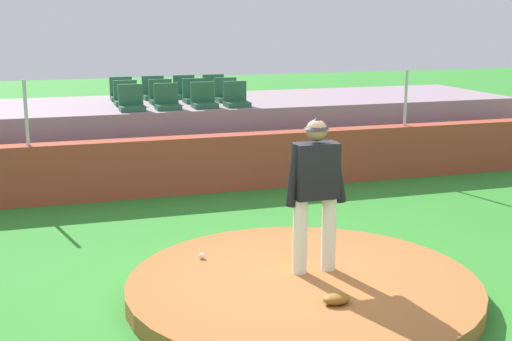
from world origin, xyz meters
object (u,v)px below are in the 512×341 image
object	(u,v)px
stadium_chair_8	(122,93)
stadium_chair_10	(185,91)
fielding_glove	(336,299)
stadium_chair_9	(154,92)
stadium_chair_11	(214,90)
stadium_chair_1	(167,101)
stadium_chair_6	(195,95)
stadium_chair_2	(204,100)
stadium_chair_7	(227,94)
baseball	(202,256)
stadium_chair_4	(126,97)
pitcher	(315,184)
stadium_chair_3	(236,99)
stadium_chair_5	(161,96)

from	to	relation	value
stadium_chair_8	stadium_chair_10	size ratio (longest dim) A/B	1.00
fielding_glove	stadium_chair_9	world-z (taller)	stadium_chair_9
stadium_chair_8	stadium_chair_11	distance (m)	2.08
stadium_chair_1	stadium_chair_9	xyz separation A→B (m)	(0.03, 1.78, 0.00)
stadium_chair_6	stadium_chair_8	distance (m)	1.67
stadium_chair_1	stadium_chair_11	distance (m)	2.26
stadium_chair_8	stadium_chair_1	bearing A→B (deg)	111.15
stadium_chair_2	stadium_chair_8	distance (m)	2.23
stadium_chair_9	stadium_chair_1	bearing A→B (deg)	89.11
stadium_chair_7	baseball	bearing A→B (deg)	72.10
stadium_chair_2	stadium_chair_7	size ratio (longest dim) A/B	1.00
baseball	stadium_chair_9	bearing A→B (deg)	85.13
stadium_chair_4	stadium_chair_7	size ratio (longest dim) A/B	1.00
stadium_chair_6	stadium_chair_8	xyz separation A→B (m)	(-1.43, 0.87, 0.00)
fielding_glove	stadium_chair_1	size ratio (longest dim) A/B	0.60
pitcher	stadium_chair_10	size ratio (longest dim) A/B	3.70
stadium_chair_4	stadium_chair_7	xyz separation A→B (m)	(2.14, -0.01, 0.00)
stadium_chair_3	stadium_chair_4	xyz separation A→B (m)	(-2.10, 0.88, 0.00)
stadium_chair_5	stadium_chair_8	size ratio (longest dim) A/B	1.00
baseball	stadium_chair_10	world-z (taller)	stadium_chair_10
stadium_chair_7	stadium_chair_3	bearing A→B (deg)	87.48
pitcher	stadium_chair_8	bearing A→B (deg)	98.87
stadium_chair_2	stadium_chair_9	xyz separation A→B (m)	(-0.72, 1.74, 0.00)
baseball	stadium_chair_2	world-z (taller)	stadium_chair_2
stadium_chair_9	stadium_chair_10	xyz separation A→B (m)	(0.69, -0.02, 0.00)
stadium_chair_5	stadium_chair_7	distance (m)	1.40
stadium_chair_7	stadium_chair_9	distance (m)	1.68
baseball	stadium_chair_1	size ratio (longest dim) A/B	0.15
fielding_glove	stadium_chair_2	bearing A→B (deg)	-90.00
fielding_glove	stadium_chair_3	xyz separation A→B (m)	(0.95, 7.19, 1.28)
stadium_chair_4	stadium_chair_9	bearing A→B (deg)	-128.88
stadium_chair_3	stadium_chair_5	world-z (taller)	same
stadium_chair_2	pitcher	bearing A→B (deg)	88.59
stadium_chair_2	stadium_chair_4	distance (m)	1.67
stadium_chair_10	stadium_chair_6	bearing A→B (deg)	91.99
stadium_chair_1	stadium_chair_6	size ratio (longest dim) A/B	1.00
stadium_chair_2	stadium_chair_3	distance (m)	0.66
stadium_chair_1	stadium_chair_5	distance (m)	0.93
stadium_chair_11	stadium_chair_1	bearing A→B (deg)	51.60
stadium_chair_2	stadium_chair_4	xyz separation A→B (m)	(-1.43, 0.85, 0.00)
stadium_chair_1	stadium_chair_4	distance (m)	1.12
baseball	stadium_chair_5	xyz separation A→B (m)	(0.63, 6.33, 1.30)
stadium_chair_1	stadium_chair_10	size ratio (longest dim) A/B	1.00
fielding_glove	stadium_chair_1	xyz separation A→B (m)	(-0.45, 7.19, 1.28)
stadium_chair_6	fielding_glove	bearing A→B (deg)	87.90
fielding_glove	stadium_chair_2	distance (m)	7.34
stadium_chair_1	stadium_chair_5	size ratio (longest dim) A/B	1.00
fielding_glove	baseball	bearing A→B (deg)	-57.52
stadium_chair_3	stadium_chair_6	bearing A→B (deg)	-53.26
stadium_chair_1	stadium_chair_3	bearing A→B (deg)	-179.85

